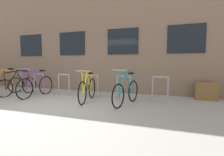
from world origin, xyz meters
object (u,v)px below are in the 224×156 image
object	(u,v)px
bicycle_purple	(36,86)
bicycle_yellow	(88,89)
bicycle_orange	(3,85)
planter_box	(206,91)
bicycle_black	(18,85)
bicycle_teal	(126,92)

from	to	relation	value
bicycle_purple	bicycle_yellow	xyz separation A→B (m)	(2.18, -0.04, -0.01)
bicycle_orange	planter_box	bearing A→B (deg)	11.69
bicycle_yellow	planter_box	xyz separation A→B (m)	(3.75, 1.51, -0.09)
bicycle_purple	bicycle_yellow	world-z (taller)	bicycle_purple
bicycle_black	bicycle_orange	xyz separation A→B (m)	(-0.65, -0.13, 0.00)
bicycle_teal	bicycle_orange	bearing A→B (deg)	-179.92
bicycle_purple	planter_box	bearing A→B (deg)	13.85
bicycle_black	bicycle_yellow	bearing A→B (deg)	-1.48
bicycle_orange	bicycle_purple	distance (m)	1.59
planter_box	bicycle_orange	bearing A→B (deg)	-168.31
bicycle_teal	bicycle_orange	xyz separation A→B (m)	(-5.10, -0.01, -0.01)
bicycle_orange	bicycle_yellow	size ratio (longest dim) A/B	0.96
bicycle_yellow	bicycle_teal	bearing A→B (deg)	-1.81
bicycle_orange	planter_box	xyz separation A→B (m)	(7.52, 1.56, -0.08)
bicycle_teal	bicycle_yellow	world-z (taller)	bicycle_teal
bicycle_black	bicycle_yellow	world-z (taller)	same
bicycle_black	planter_box	bearing A→B (deg)	11.72
bicycle_purple	planter_box	size ratio (longest dim) A/B	2.59
bicycle_purple	bicycle_yellow	distance (m)	2.18
bicycle_teal	bicycle_orange	size ratio (longest dim) A/B	1.01
bicycle_purple	bicycle_black	bearing A→B (deg)	177.79
bicycle_teal	planter_box	size ratio (longest dim) A/B	2.43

